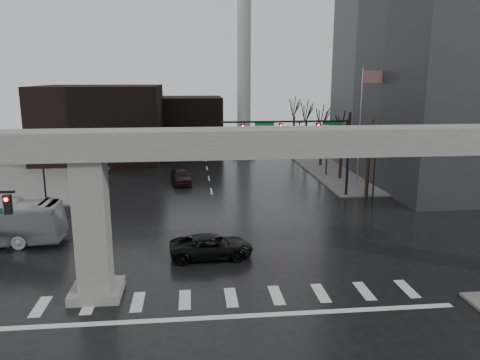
# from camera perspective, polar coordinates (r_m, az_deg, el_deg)

# --- Properties ---
(ground) EXTENTS (160.00, 160.00, 0.00)m
(ground) POSITION_cam_1_polar(r_m,az_deg,el_deg) (26.07, -1.29, -13.13)
(ground) COLOR black
(ground) RESTS_ON ground
(sidewalk_ne) EXTENTS (28.00, 36.00, 0.15)m
(sidewalk_ne) POSITION_cam_1_polar(r_m,az_deg,el_deg) (66.58, 18.87, 2.23)
(sidewalk_ne) COLOR slate
(sidewalk_ne) RESTS_ON ground
(elevated_guideway) EXTENTS (48.00, 2.60, 8.70)m
(elevated_guideway) POSITION_cam_1_polar(r_m,az_deg,el_deg) (24.03, 1.64, 1.96)
(elevated_guideway) COLOR #98958F
(elevated_guideway) RESTS_ON ground
(building_far_left) EXTENTS (16.00, 14.00, 10.00)m
(building_far_left) POSITION_cam_1_polar(r_m,az_deg,el_deg) (66.81, -16.54, 6.69)
(building_far_left) COLOR black
(building_far_left) RESTS_ON ground
(building_far_mid) EXTENTS (10.00, 10.00, 8.00)m
(building_far_mid) POSITION_cam_1_polar(r_m,az_deg,el_deg) (75.75, -6.11, 7.02)
(building_far_mid) COLOR black
(building_far_mid) RESTS_ON ground
(smokestack) EXTENTS (3.60, 3.60, 30.00)m
(smokestack) POSITION_cam_1_polar(r_m,az_deg,el_deg) (69.87, 0.49, 14.30)
(smokestack) COLOR silver
(smokestack) RESTS_ON ground
(signal_mast_arm) EXTENTS (12.12, 0.43, 8.00)m
(signal_mast_arm) POSITION_cam_1_polar(r_m,az_deg,el_deg) (43.92, 8.42, 5.31)
(signal_mast_arm) COLOR black
(signal_mast_arm) RESTS_ON ground
(flagpole_assembly) EXTENTS (2.06, 0.12, 12.00)m
(flagpole_assembly) POSITION_cam_1_polar(r_m,az_deg,el_deg) (48.69, 14.82, 7.75)
(flagpole_assembly) COLOR silver
(flagpole_assembly) RESTS_ON ground
(lamp_right_0) EXTENTS (1.22, 0.32, 5.11)m
(lamp_right_0) POSITION_cam_1_polar(r_m,az_deg,el_deg) (41.20, 16.05, 1.15)
(lamp_right_0) COLOR black
(lamp_right_0) RESTS_ON ground
(lamp_right_1) EXTENTS (1.22, 0.32, 5.11)m
(lamp_right_1) POSITION_cam_1_polar(r_m,az_deg,el_deg) (54.22, 10.57, 4.10)
(lamp_right_1) COLOR black
(lamp_right_1) RESTS_ON ground
(lamp_right_2) EXTENTS (1.22, 0.32, 5.11)m
(lamp_right_2) POSITION_cam_1_polar(r_m,az_deg,el_deg) (67.64, 7.22, 5.88)
(lamp_right_2) COLOR black
(lamp_right_2) RESTS_ON ground
(lamp_left_0) EXTENTS (1.22, 0.32, 5.11)m
(lamp_left_0) POSITION_cam_1_polar(r_m,az_deg,el_deg) (39.94, -22.78, 0.30)
(lamp_left_0) COLOR black
(lamp_left_0) RESTS_ON ground
(lamp_left_1) EXTENTS (1.22, 0.32, 5.11)m
(lamp_left_1) POSITION_cam_1_polar(r_m,az_deg,el_deg) (53.28, -18.56, 3.50)
(lamp_left_1) COLOR black
(lamp_left_1) RESTS_ON ground
(lamp_left_2) EXTENTS (1.22, 0.32, 5.11)m
(lamp_left_2) POSITION_cam_1_polar(r_m,az_deg,el_deg) (66.88, -16.03, 5.41)
(lamp_left_2) COLOR black
(lamp_left_2) RESTS_ON ground
(tree_right_0) EXTENTS (1.09, 1.58, 7.50)m
(tree_right_0) POSITION_cam_1_polar(r_m,az_deg,el_deg) (45.36, 15.34, 1.33)
(tree_right_0) COLOR black
(tree_right_0) RESTS_ON ground
(tree_right_1) EXTENTS (1.09, 1.61, 7.67)m
(tree_right_1) POSITION_cam_1_polar(r_m,az_deg,el_deg) (52.76, 12.23, 3.11)
(tree_right_1) COLOR black
(tree_right_1) RESTS_ON ground
(tree_right_2) EXTENTS (1.10, 1.63, 7.85)m
(tree_right_2) POSITION_cam_1_polar(r_m,az_deg,el_deg) (60.31, 9.89, 4.44)
(tree_right_2) COLOR black
(tree_right_2) RESTS_ON ground
(tree_right_3) EXTENTS (1.11, 1.66, 8.02)m
(tree_right_3) POSITION_cam_1_polar(r_m,az_deg,el_deg) (67.96, 8.06, 5.46)
(tree_right_3) COLOR black
(tree_right_3) RESTS_ON ground
(tree_right_4) EXTENTS (1.12, 1.69, 8.19)m
(tree_right_4) POSITION_cam_1_polar(r_m,az_deg,el_deg) (75.68, 6.60, 6.28)
(tree_right_4) COLOR black
(tree_right_4) RESTS_ON ground
(pickup_truck) EXTENTS (5.37, 2.67, 1.46)m
(pickup_truck) POSITION_cam_1_polar(r_m,az_deg,el_deg) (29.98, -3.51, -8.09)
(pickup_truck) COLOR black
(pickup_truck) RESTS_ON ground
(far_car) EXTENTS (2.55, 5.03, 1.64)m
(far_car) POSITION_cam_1_polar(r_m,az_deg,el_deg) (50.25, -7.20, 0.47)
(far_car) COLOR black
(far_car) RESTS_ON ground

